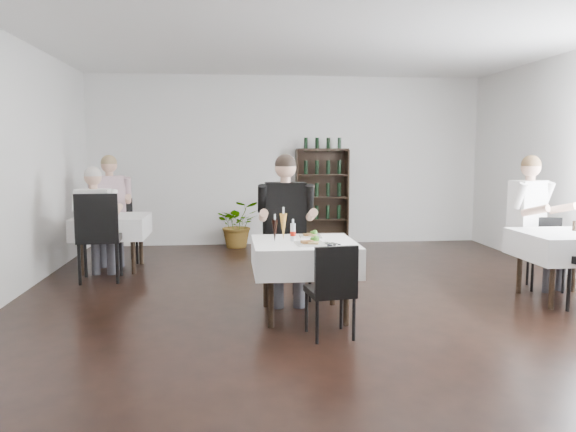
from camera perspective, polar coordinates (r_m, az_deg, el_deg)
The scene contains 22 objects.
room_shell at distance 5.65m, azimuth 4.69°, elevation 4.80°, with size 9.00×9.00×9.00m.
wine_shelf at distance 10.04m, azimuth 3.48°, elevation 1.87°, with size 0.90×0.28×1.75m.
main_table at distance 5.70m, azimuth 1.63°, elevation -4.06°, with size 1.03×1.03×0.77m.
left_table at distance 8.29m, azimuth -17.44°, elevation -1.01°, with size 0.98×0.98×0.77m.
right_table at distance 7.03m, azimuth 26.34°, elevation -2.73°, with size 0.98×0.98×0.77m.
potted_tree at distance 9.80m, azimuth -5.09°, elevation -0.82°, with size 0.74×0.64×0.82m, color #29581E.
main_chair_far at distance 6.36m, azimuth -0.34°, elevation -3.83°, with size 0.55×0.55×0.92m.
main_chair_near at distance 5.04m, azimuth 4.53°, elevation -7.03°, with size 0.44×0.45×0.86m.
left_chair_far at distance 8.85m, azimuth -16.72°, elevation -0.99°, with size 0.57×0.57×0.96m.
left_chair_near at distance 7.55m, azimuth -18.68°, elevation -1.50°, with size 0.57×0.57×1.15m.
right_chair_far at distance 7.57m, azimuth 24.65°, elevation -2.99°, with size 0.51×0.51×0.86m.
diner_main at distance 6.25m, azimuth -0.20°, elevation -0.03°, with size 0.62×0.62×1.65m.
diner_left_far at distance 8.76m, azimuth -17.62°, elevation 1.49°, with size 0.66×0.68×1.62m.
diner_left_near at distance 7.69m, azimuth -18.94°, elevation 0.16°, with size 0.56×0.57×1.48m.
diner_right_far at distance 7.55m, azimuth 23.74°, elevation 0.49°, with size 0.73×0.77×1.63m.
plate_far at distance 5.96m, azimuth 2.33°, elevation -2.00°, with size 0.23×0.23×0.07m.
plate_near at distance 5.46m, azimuth 2.34°, elevation -2.75°, with size 0.29×0.29×0.08m.
pilsner_dark at distance 5.61m, azimuth -1.35°, elevation -1.49°, with size 0.07×0.07×0.28m.
pilsner_lager at distance 5.77m, azimuth -0.48°, elevation -1.05°, with size 0.08×0.08×0.34m.
coke_bottle at distance 5.67m, azimuth 0.50°, elevation -1.66°, with size 0.06×0.06×0.23m.
napkin_cutlery at distance 5.48m, azimuth 4.18°, elevation -2.87°, with size 0.22×0.20×0.02m.
pepper_mill at distance 7.20m, azimuth 27.09°, elevation -0.89°, with size 0.05×0.05×0.11m, color black.
Camera 1 is at (-1.04, -5.55, 1.68)m, focal length 35.00 mm.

